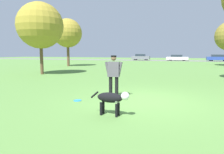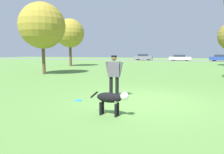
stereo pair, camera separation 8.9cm
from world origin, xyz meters
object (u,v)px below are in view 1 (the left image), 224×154
dog (112,99)px  frisbee (77,100)px  parked_car_white (177,58)px  tree_near_left (40,26)px  parked_car_blue (218,58)px  tree_far_left (68,33)px  parked_car_grey (141,57)px  person (114,73)px

dog → frisbee: dog is taller
frisbee → parked_car_white: bearing=86.3°
dog → tree_near_left: bearing=139.9°
parked_car_blue → frisbee: bearing=-105.2°
tree_far_left → parked_car_white: bearing=61.0°
tree_near_left → parked_car_grey: size_ratio=1.37×
person → dog: bearing=-78.6°
dog → tree_far_left: bearing=127.5°
tree_near_left → parked_car_white: (9.28, 31.39, -3.06)m
parked_car_grey → parked_car_white: parked_car_grey is taller
person → parked_car_white: person is taller
frisbee → parked_car_white: 38.21m
frisbee → parked_car_white: size_ratio=0.06×
person → tree_far_left: (-10.98, 14.80, 3.11)m
tree_far_left → person: bearing=-53.4°
frisbee → parked_car_grey: parked_car_grey is taller
tree_near_left → parked_car_grey: (1.56, 31.46, -3.00)m
dog → tree_far_left: (-11.63, 16.85, 3.57)m
tree_near_left → parked_car_white: 32.88m
person → parked_car_white: bearing=81.6°
tree_near_left → parked_car_white: tree_near_left is taller
frisbee → person: bearing=41.2°
dog → parked_car_blue: parked_car_blue is taller
parked_car_grey → person: bearing=-81.5°
person → tree_near_left: tree_near_left is taller
person → dog: 2.20m
dog → tree_near_left: tree_near_left is taller
tree_far_left → frisbee: bearing=-57.6°
frisbee → parked_car_grey: (-5.25, 38.20, 0.67)m
parked_car_blue → parked_car_grey: bearing=179.5°
frisbee → tree_far_left: size_ratio=0.05×
dog → parked_car_blue: (8.47, 39.30, 0.19)m
parked_car_grey → parked_car_blue: bearing=-1.2°
dog → tree_near_left: 12.03m
dog → frisbee: 2.09m
person → parked_car_blue: 38.35m
tree_far_left → parked_car_grey: tree_far_left is taller
tree_near_left → tree_far_left: 9.50m
tree_near_left → parked_car_white: bearing=73.5°
parked_car_grey → dog: bearing=-81.1°
tree_far_left → parked_car_white: (12.42, 22.43, -3.41)m
parked_car_blue → dog: bearing=-102.5°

